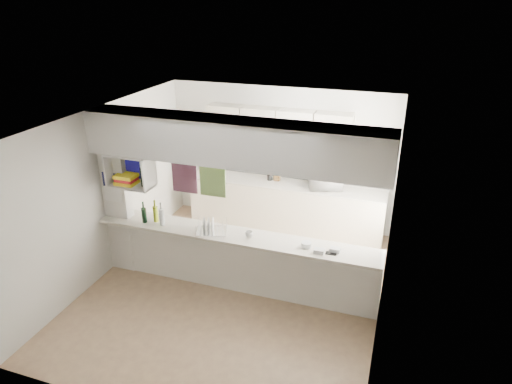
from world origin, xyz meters
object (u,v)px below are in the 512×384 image
at_px(bowl, 324,170).
at_px(wine_bottles, 154,215).
at_px(dish_rack, 211,226).
at_px(microwave, 326,180).

xyz_separation_m(bowl, wine_bottles, (-2.14, -2.13, -0.21)).
bearing_deg(wine_bottles, bowl, 44.92).
bearing_deg(dish_rack, wine_bottles, 162.83).
bearing_deg(microwave, dish_rack, 41.55).
height_order(microwave, wine_bottles, wine_bottles).
distance_m(microwave, wine_bottles, 3.06).
bearing_deg(microwave, bowl, 9.75).
bearing_deg(dish_rack, bowl, 41.35).
xyz_separation_m(bowl, dish_rack, (-1.22, -2.11, -0.26)).
height_order(microwave, bowl, bowl).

